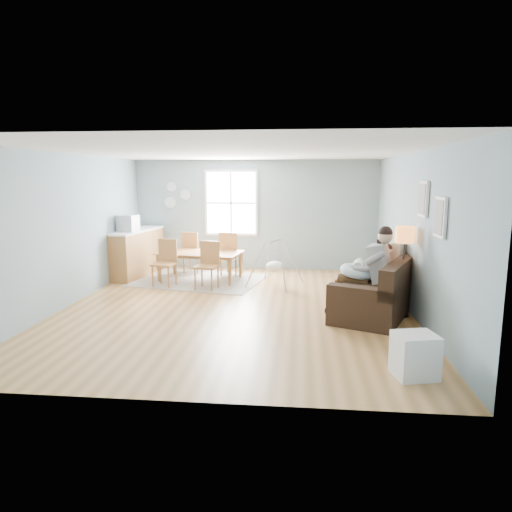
# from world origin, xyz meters

# --- Properties ---
(room) EXTENTS (8.40, 9.40, 3.90)m
(room) POSITION_xyz_m (0.00, 0.00, 2.42)
(room) COLOR #9D6D37
(window) EXTENTS (1.32, 0.08, 1.62)m
(window) POSITION_xyz_m (-0.60, 3.46, 1.65)
(window) COLOR white
(window) RESTS_ON room
(pictures) EXTENTS (0.05, 1.34, 0.74)m
(pictures) POSITION_xyz_m (2.97, -1.05, 1.85)
(pictures) COLOR white
(pictures) RESTS_ON room
(wall_plates) EXTENTS (0.67, 0.02, 0.66)m
(wall_plates) POSITION_xyz_m (-2.00, 3.47, 1.83)
(wall_plates) COLOR #A3B4C4
(wall_plates) RESTS_ON room
(sofa) EXTENTS (1.85, 2.56, 0.95)m
(sofa) POSITION_xyz_m (2.51, -0.03, 0.34)
(sofa) COLOR black
(sofa) RESTS_ON room
(green_throw) EXTENTS (1.35, 1.26, 0.04)m
(green_throw) POSITION_xyz_m (2.74, 0.72, 0.60)
(green_throw) COLOR #125022
(green_throw) RESTS_ON sofa
(beige_pillow) EXTENTS (0.40, 0.57, 0.56)m
(beige_pillow) POSITION_xyz_m (2.88, 0.44, 0.86)
(beige_pillow) COLOR tan
(beige_pillow) RESTS_ON sofa
(father) EXTENTS (1.12, 0.73, 1.51)m
(father) POSITION_xyz_m (2.25, -0.29, 0.81)
(father) COLOR gray
(father) RESTS_ON sofa
(nursing_pillow) EXTENTS (0.80, 0.79, 0.24)m
(nursing_pillow) POSITION_xyz_m (2.08, -0.22, 0.73)
(nursing_pillow) COLOR #A1BDCA
(nursing_pillow) RESTS_ON father
(infant) EXTENTS (0.22, 0.44, 0.16)m
(infant) POSITION_xyz_m (2.09, -0.17, 0.85)
(infant) COLOR silver
(infant) RESTS_ON nursing_pillow
(toddler) EXTENTS (0.61, 0.50, 0.90)m
(toddler) POSITION_xyz_m (2.52, 0.20, 0.79)
(toddler) COLOR white
(toddler) RESTS_ON sofa
(floor_lamp) EXTENTS (0.30, 0.30, 1.49)m
(floor_lamp) POSITION_xyz_m (2.80, -0.25, 1.24)
(floor_lamp) COLOR black
(floor_lamp) RESTS_ON room
(storage_cube) EXTENTS (0.54, 0.50, 0.51)m
(storage_cube) POSITION_xyz_m (2.45, -2.64, 0.25)
(storage_cube) COLOR white
(storage_cube) RESTS_ON room
(rug) EXTENTS (3.02, 2.52, 0.01)m
(rug) POSITION_xyz_m (-1.10, 2.04, 0.01)
(rug) COLOR gray
(rug) RESTS_ON room
(dining_table) EXTENTS (1.93, 1.25, 0.63)m
(dining_table) POSITION_xyz_m (-1.10, 2.04, 0.32)
(dining_table) COLOR #925E2F
(dining_table) RESTS_ON rug
(chair_sw) EXTENTS (0.51, 0.51, 0.99)m
(chair_sw) POSITION_xyz_m (-1.71, 1.49, 0.57)
(chair_sw) COLOR #A56439
(chair_sw) RESTS_ON rug
(chair_se) EXTENTS (0.52, 0.52, 0.98)m
(chair_se) POSITION_xyz_m (-0.76, 1.30, 0.56)
(chair_se) COLOR #A56439
(chair_se) RESTS_ON rug
(chair_nw) EXTENTS (0.55, 0.55, 1.00)m
(chair_nw) POSITION_xyz_m (-1.45, 2.78, 0.58)
(chair_nw) COLOR #A56439
(chair_nw) RESTS_ON rug
(chair_ne) EXTENTS (0.57, 0.57, 1.03)m
(chair_ne) POSITION_xyz_m (-0.51, 2.59, 0.59)
(chair_ne) COLOR #A56439
(chair_ne) RESTS_ON rug
(counter) EXTENTS (0.81, 1.98, 1.08)m
(counter) POSITION_xyz_m (-2.70, 2.45, 0.55)
(counter) COLOR #925E2F
(counter) RESTS_ON room
(monitor) EXTENTS (0.44, 0.43, 0.37)m
(monitor) POSITION_xyz_m (-2.73, 2.09, 1.26)
(monitor) COLOR #A6A6AA
(monitor) RESTS_ON counter
(baby_swing) EXTENTS (1.23, 1.24, 0.97)m
(baby_swing) POSITION_xyz_m (0.60, 1.65, 0.43)
(baby_swing) COLOR #A6A6AA
(baby_swing) RESTS_ON room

